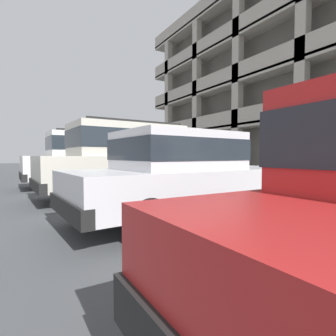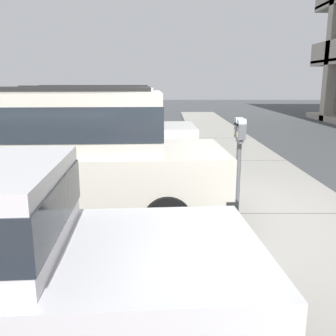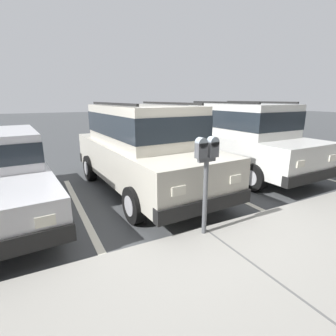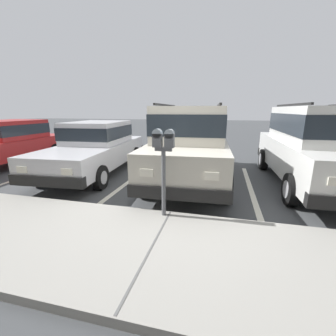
# 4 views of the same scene
# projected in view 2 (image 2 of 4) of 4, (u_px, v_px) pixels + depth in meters

# --- Properties ---
(ground_plane) EXTENTS (80.00, 80.00, 0.10)m
(ground_plane) POSITION_uv_depth(u_px,v_px,m) (212.00, 224.00, 5.82)
(ground_plane) COLOR #444749
(sidewalk) EXTENTS (40.00, 2.20, 0.12)m
(sidewalk) POSITION_uv_depth(u_px,v_px,m) (296.00, 217.00, 5.80)
(sidewalk) COLOR #9E9B93
(sidewalk) RESTS_ON ground_plane
(parking_stall_lines) EXTENTS (12.73, 4.80, 0.01)m
(parking_stall_lines) POSITION_uv_depth(u_px,v_px,m) (106.00, 271.00, 4.27)
(parking_stall_lines) COLOR silver
(parking_stall_lines) RESTS_ON ground_plane
(silver_suv) EXTENTS (2.19, 4.87, 2.03)m
(silver_suv) POSITION_uv_depth(u_px,v_px,m) (65.00, 152.00, 5.56)
(silver_suv) COLOR beige
(silver_suv) RESTS_ON ground_plane
(red_sedan) EXTENTS (2.11, 4.83, 2.03)m
(red_sedan) POSITION_uv_depth(u_px,v_px,m) (92.00, 127.00, 8.58)
(red_sedan) COLOR silver
(red_sedan) RESTS_ON ground_plane
(parking_meter_near) EXTENTS (0.35, 0.12, 1.48)m
(parking_meter_near) POSITION_uv_depth(u_px,v_px,m) (239.00, 144.00, 5.45)
(parking_meter_near) COLOR #595B60
(parking_meter_near) RESTS_ON sidewalk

